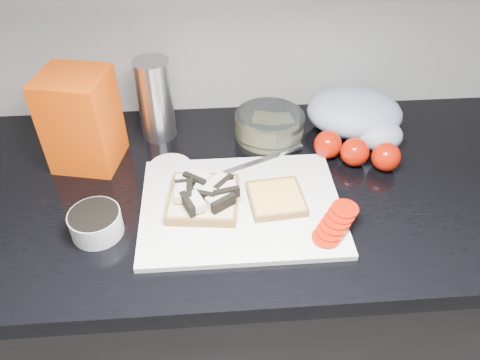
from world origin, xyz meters
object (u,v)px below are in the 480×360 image
object	(u,v)px
bread_bag	(81,120)
steel_canister	(155,100)
cutting_board	(241,206)
glass_bowl	(269,128)

from	to	relation	value
bread_bag	steel_canister	distance (m)	0.17
bread_bag	steel_canister	world-z (taller)	bread_bag
cutting_board	glass_bowl	world-z (taller)	glass_bowl
cutting_board	glass_bowl	distance (m)	0.25
glass_bowl	bread_bag	bearing A→B (deg)	-173.27
cutting_board	glass_bowl	bearing A→B (deg)	70.05
cutting_board	glass_bowl	xyz separation A→B (m)	(0.08, 0.23, 0.03)
bread_bag	steel_canister	xyz separation A→B (m)	(0.15, 0.09, -0.01)
steel_canister	bread_bag	bearing A→B (deg)	-149.47
cutting_board	glass_bowl	size ratio (longest dim) A/B	2.45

